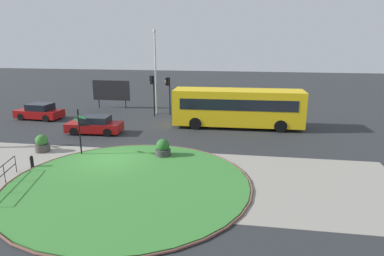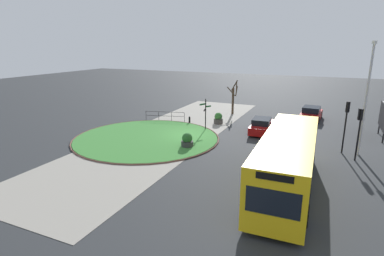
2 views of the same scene
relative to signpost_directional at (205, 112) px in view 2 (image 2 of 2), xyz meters
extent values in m
plane|color=#282B2D|center=(2.08, -0.67, -1.72)|extent=(120.00, 120.00, 0.00)
cube|color=gray|center=(2.08, -2.55, -1.71)|extent=(32.00, 8.24, 0.02)
cylinder|color=#387A33|center=(4.39, -3.64, -1.67)|extent=(12.11, 12.11, 0.10)
torus|color=brown|center=(4.39, -3.64, -1.67)|extent=(12.42, 12.42, 0.11)
cylinder|color=black|center=(-0.05, 0.00, -0.28)|extent=(0.09, 0.09, 2.88)
sphere|color=black|center=(-0.05, 0.00, 1.21)|extent=(0.10, 0.10, 0.10)
cube|color=#195128|center=(0.29, -0.17, 0.80)|extent=(0.63, 0.33, 0.15)
cube|color=#195128|center=(-0.30, 0.18, 0.54)|extent=(0.44, 0.33, 0.15)
cube|color=black|center=(0.30, 0.05, 0.28)|extent=(0.61, 0.12, 0.15)
cylinder|color=black|center=(-1.81, -2.45, -1.41)|extent=(0.19, 0.19, 0.62)
sphere|color=black|center=(-1.81, -2.45, -1.07)|extent=(0.18, 0.18, 0.18)
cube|color=black|center=(-1.71, -5.22, -0.75)|extent=(1.07, 4.03, 0.03)
cube|color=black|center=(-1.71, -5.22, -1.19)|extent=(1.07, 4.03, 0.03)
cylinder|color=black|center=(-2.23, -3.22, -1.24)|extent=(0.04, 0.04, 0.97)
cylinder|color=black|center=(-1.89, -4.55, -1.24)|extent=(0.04, 0.04, 0.97)
cylinder|color=black|center=(-1.54, -5.89, -1.24)|extent=(0.04, 0.04, 0.97)
cylinder|color=black|center=(-1.19, -7.23, -1.24)|extent=(0.04, 0.04, 0.97)
cube|color=yellow|center=(9.49, 8.58, -0.02)|extent=(10.59, 2.84, 2.86)
cube|color=black|center=(9.46, 9.89, 0.38)|extent=(9.26, 0.24, 0.88)
cube|color=black|center=(9.52, 7.28, 0.38)|extent=(9.26, 0.24, 0.88)
cube|color=black|center=(14.76, 8.71, 0.12)|extent=(0.07, 2.12, 1.10)
cube|color=black|center=(14.76, 8.71, 1.19)|extent=(0.05, 1.43, 0.28)
cylinder|color=black|center=(12.83, 9.86, -1.22)|extent=(1.01, 0.32, 1.00)
cylinder|color=black|center=(12.88, 7.47, -1.22)|extent=(1.01, 0.32, 1.00)
cylinder|color=black|center=(6.09, 9.70, -1.22)|extent=(1.01, 0.32, 1.00)
cylinder|color=black|center=(6.15, 7.31, -1.22)|extent=(1.01, 0.32, 1.00)
cube|color=maroon|center=(-1.45, 4.94, -1.21)|extent=(4.31, 1.93, 0.68)
cube|color=black|center=(-1.28, 4.95, -0.61)|extent=(2.12, 1.60, 0.51)
cube|color=#EAEACC|center=(-3.54, 4.32, -1.17)|extent=(0.03, 0.20, 0.12)
cube|color=#EAEACC|center=(-3.59, 5.33, -1.17)|extent=(0.03, 0.20, 0.12)
cylinder|color=black|center=(-2.71, 4.10, -1.40)|extent=(0.65, 0.25, 0.64)
cylinder|color=black|center=(-2.80, 5.64, -1.40)|extent=(0.65, 0.25, 0.64)
cylinder|color=black|center=(-0.10, 4.24, -1.40)|extent=(0.65, 0.25, 0.64)
cylinder|color=black|center=(-0.18, 5.78, -1.40)|extent=(0.65, 0.25, 0.64)
cube|color=maroon|center=(-8.58, 8.72, -1.20)|extent=(4.25, 2.14, 0.68)
cube|color=black|center=(-8.41, 8.71, -0.57)|extent=(2.15, 1.78, 0.58)
cube|color=#EAEACC|center=(-10.69, 8.30, -1.17)|extent=(0.03, 0.20, 0.12)
cube|color=#EAEACC|center=(-10.61, 9.42, -1.17)|extent=(0.03, 0.20, 0.12)
cylinder|color=black|center=(-9.91, 7.95, -1.40)|extent=(0.65, 0.26, 0.64)
cylinder|color=black|center=(-9.80, 9.66, -1.40)|extent=(0.65, 0.26, 0.64)
cylinder|color=black|center=(-7.36, 7.78, -1.40)|extent=(0.65, 0.26, 0.64)
cylinder|color=black|center=(-7.24, 9.49, -1.40)|extent=(0.65, 0.26, 0.64)
cylinder|color=black|center=(1.56, 11.55, 0.19)|extent=(0.11, 0.11, 3.83)
cube|color=black|center=(1.35, 11.58, 1.72)|extent=(0.29, 0.29, 0.78)
sphere|color=black|center=(1.20, 11.59, 1.96)|extent=(0.16, 0.16, 0.16)
sphere|color=black|center=(1.20, 11.59, 1.72)|extent=(0.16, 0.16, 0.16)
sphere|color=green|center=(1.20, 11.59, 1.48)|extent=(0.16, 0.16, 0.16)
cylinder|color=black|center=(2.90, 12.36, 0.09)|extent=(0.11, 0.11, 3.62)
cube|color=black|center=(2.70, 12.32, 1.51)|extent=(0.31, 0.31, 0.78)
sphere|color=black|center=(2.55, 12.29, 1.75)|extent=(0.16, 0.16, 0.16)
sphere|color=#F2A519|center=(2.55, 12.29, 1.51)|extent=(0.16, 0.16, 0.16)
sphere|color=black|center=(2.55, 12.29, 1.27)|extent=(0.16, 0.16, 0.16)
cylinder|color=#B7B7BC|center=(1.49, 12.63, 2.17)|extent=(0.16, 0.16, 7.79)
cylinder|color=silver|center=(1.49, 12.63, 6.19)|extent=(0.32, 0.32, 0.22)
cylinder|color=black|center=(-5.43, 14.66, -0.78)|extent=(0.12, 0.12, 1.89)
cylinder|color=black|center=(-2.44, 14.63, -0.78)|extent=(0.12, 0.12, 1.89)
cube|color=silver|center=(-3.94, 14.64, 0.17)|extent=(4.00, 0.15, 2.00)
cube|color=black|center=(-3.94, 14.57, 0.17)|extent=(4.10, 0.06, 2.10)
cylinder|color=#47423D|center=(-2.89, 0.27, -1.47)|extent=(0.92, 0.92, 0.50)
sphere|color=#33702D|center=(-2.89, 0.27, -0.97)|extent=(0.78, 0.78, 0.78)
cylinder|color=#383838|center=(5.11, 0.53, -1.48)|extent=(0.95, 0.95, 0.49)
sphere|color=#286028|center=(5.11, 0.53, -0.97)|extent=(0.81, 0.81, 0.81)
cylinder|color=#423323|center=(-7.74, 0.28, -0.20)|extent=(0.25, 0.25, 3.04)
cylinder|color=#423323|center=(-7.91, 0.62, 0.94)|extent=(0.81, 0.48, 1.27)
cylinder|color=#423323|center=(-8.08, 0.32, 1.56)|extent=(0.19, 0.79, 1.26)
cylinder|color=#423323|center=(-7.84, 0.62, 1.39)|extent=(0.81, 0.33, 1.36)
cylinder|color=#423323|center=(-7.25, 0.19, 0.97)|extent=(0.31, 1.07, 1.00)
camera|label=1|loc=(9.95, -18.47, 5.35)|focal=31.01mm
camera|label=2|loc=(25.85, 10.27, 6.06)|focal=28.85mm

